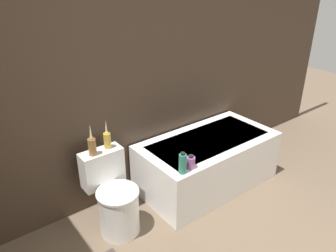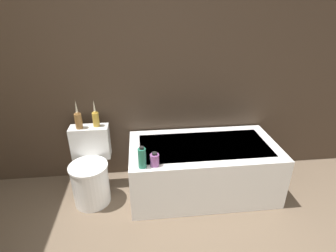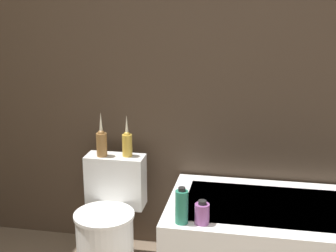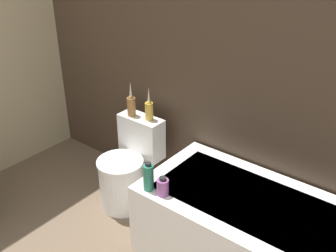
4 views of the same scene
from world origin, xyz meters
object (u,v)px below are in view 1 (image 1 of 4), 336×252
object	(u,v)px
bathtub	(207,161)
vase_silver	(107,139)
toilet	(114,199)
vase_gold	(92,145)
shampoo_bottle_short	(191,162)
shampoo_bottle_tall	(183,164)

from	to	relation	value
bathtub	vase_silver	size ratio (longest dim) A/B	5.44
toilet	vase_silver	xyz separation A→B (m)	(0.08, 0.19, 0.49)
toilet	vase_gold	size ratio (longest dim) A/B	2.47
vase_silver	shampoo_bottle_short	bearing A→B (deg)	-42.77
toilet	vase_gold	world-z (taller)	vase_gold
bathtub	toilet	size ratio (longest dim) A/B	2.07
vase_gold	shampoo_bottle_short	bearing A→B (deg)	-33.84
shampoo_bottle_tall	toilet	bearing A→B (deg)	148.25
toilet	shampoo_bottle_tall	size ratio (longest dim) A/B	3.51
bathtub	vase_silver	distance (m)	1.18
toilet	shampoo_bottle_short	distance (m)	0.74
shampoo_bottle_tall	shampoo_bottle_short	world-z (taller)	shampoo_bottle_tall
bathtub	shampoo_bottle_tall	distance (m)	0.77
toilet	vase_silver	distance (m)	0.53
vase_silver	shampoo_bottle_tall	xyz separation A→B (m)	(0.43, -0.51, -0.16)
shampoo_bottle_tall	bathtub	bearing A→B (deg)	26.77
vase_gold	shampoo_bottle_tall	world-z (taller)	vase_gold
toilet	shampoo_bottle_tall	bearing A→B (deg)	-31.75
toilet	bathtub	bearing A→B (deg)	-0.44
shampoo_bottle_short	shampoo_bottle_tall	bearing A→B (deg)	-172.30
bathtub	vase_gold	size ratio (longest dim) A/B	5.11
shampoo_bottle_tall	shampoo_bottle_short	size ratio (longest dim) A/B	1.55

